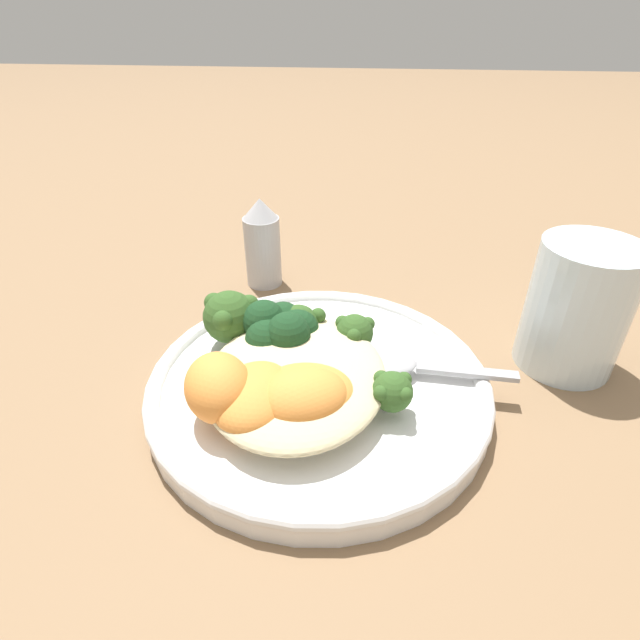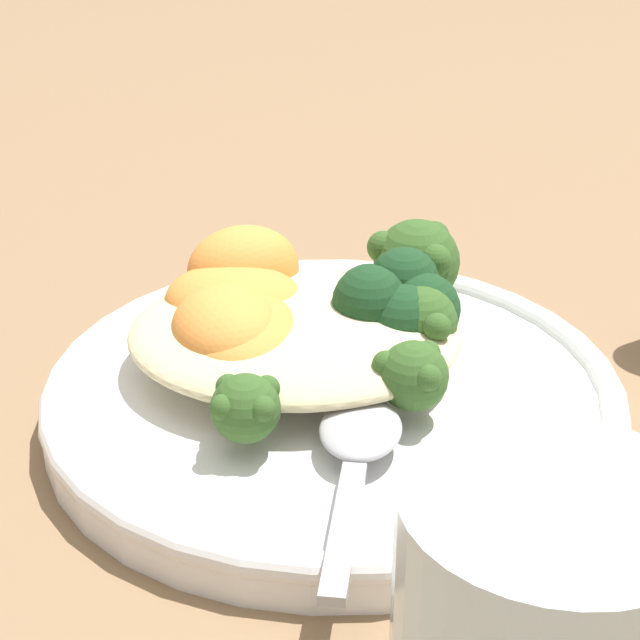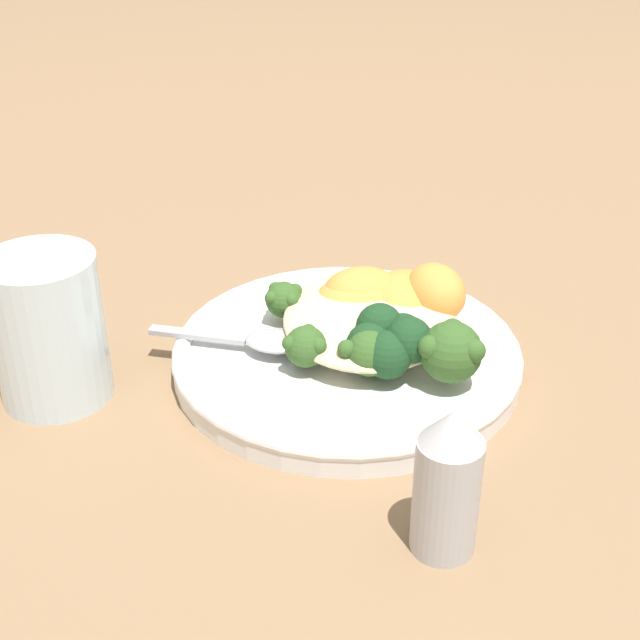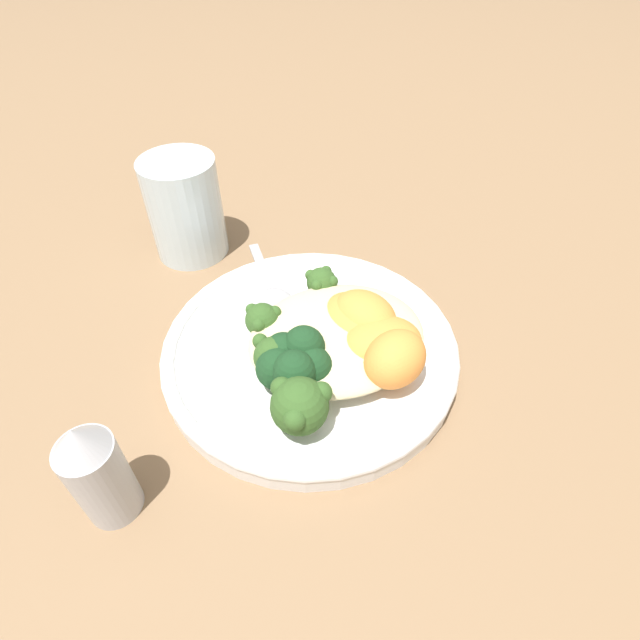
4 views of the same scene
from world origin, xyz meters
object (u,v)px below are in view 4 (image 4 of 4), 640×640
object	(u,v)px
plate	(307,350)
sweet_potato_chunk_3	(395,359)
broccoli_stalk_2	(295,352)
spoon	(274,297)
broccoli_stalk_1	(282,326)
broccoli_stalk_0	(326,294)
sweet_potato_chunk_0	(354,316)
broccoli_stalk_3	(307,395)
water_glass	(185,208)
kale_tuft	(294,361)
salt_shaker	(97,472)
sweet_potato_chunk_1	(382,342)
quinoa_mound	(337,336)
sweet_potato_chunk_2	(366,319)

from	to	relation	value
plate	sweet_potato_chunk_3	size ratio (longest dim) A/B	4.64
broccoli_stalk_2	spoon	xyz separation A→B (m)	(-0.01, -0.08, -0.01)
sweet_potato_chunk_3	broccoli_stalk_1	bearing A→B (deg)	-48.09
broccoli_stalk_0	broccoli_stalk_1	size ratio (longest dim) A/B	0.95
plate	sweet_potato_chunk_0	distance (m)	0.05
broccoli_stalk_3	water_glass	world-z (taller)	water_glass
sweet_potato_chunk_0	broccoli_stalk_1	bearing A→B (deg)	-13.39
plate	spoon	world-z (taller)	spoon
broccoli_stalk_2	broccoli_stalk_0	bearing A→B (deg)	-133.94
kale_tuft	salt_shaker	size ratio (longest dim) A/B	0.64
plate	spoon	size ratio (longest dim) A/B	2.12
water_glass	broccoli_stalk_2	bearing A→B (deg)	101.45
broccoli_stalk_1	sweet_potato_chunk_1	bearing A→B (deg)	178.98
broccoli_stalk_0	broccoli_stalk_2	size ratio (longest dim) A/B	0.96
broccoli_stalk_1	sweet_potato_chunk_0	distance (m)	0.06
broccoli_stalk_2	kale_tuft	bearing A→B (deg)	65.47
broccoli_stalk_2	sweet_potato_chunk_0	xyz separation A→B (m)	(-0.06, -0.02, 0.00)
broccoli_stalk_3	spoon	xyz separation A→B (m)	(-0.01, -0.12, -0.01)
broccoli_stalk_0	broccoli_stalk_1	xyz separation A→B (m)	(0.05, 0.02, 0.00)
quinoa_mound	sweet_potato_chunk_0	xyz separation A→B (m)	(-0.02, -0.01, 0.00)
sweet_potato_chunk_3	water_glass	bearing A→B (deg)	-66.60
water_glass	salt_shaker	size ratio (longest dim) A/B	1.14
plate	broccoli_stalk_1	bearing A→B (deg)	-40.52
broccoli_stalk_0	sweet_potato_chunk_1	world-z (taller)	sweet_potato_chunk_1
broccoli_stalk_0	broccoli_stalk_2	distance (m)	0.07
broccoli_stalk_3	kale_tuft	size ratio (longest dim) A/B	1.61
broccoli_stalk_0	broccoli_stalk_3	world-z (taller)	broccoli_stalk_3
broccoli_stalk_0	sweet_potato_chunk_0	distance (m)	0.04
sweet_potato_chunk_0	salt_shaker	distance (m)	0.22
broccoli_stalk_2	broccoli_stalk_3	bearing A→B (deg)	78.17
broccoli_stalk_2	sweet_potato_chunk_3	bearing A→B (deg)	145.39
broccoli_stalk_0	water_glass	distance (m)	0.18
sweet_potato_chunk_0	salt_shaker	size ratio (longest dim) A/B	0.75
salt_shaker	plate	bearing A→B (deg)	-155.71
broccoli_stalk_0	broccoli_stalk_2	world-z (taller)	broccoli_stalk_2
sweet_potato_chunk_0	plate	bearing A→B (deg)	-0.39
broccoli_stalk_3	water_glass	distance (m)	0.26
broccoli_stalk_1	salt_shaker	distance (m)	0.17
quinoa_mound	broccoli_stalk_2	size ratio (longest dim) A/B	1.53
broccoli_stalk_0	spoon	xyz separation A→B (m)	(0.04, -0.02, -0.01)
broccoli_stalk_3	sweet_potato_chunk_0	xyz separation A→B (m)	(-0.07, -0.06, -0.00)
broccoli_stalk_2	sweet_potato_chunk_3	xyz separation A→B (m)	(-0.07, 0.04, 0.01)
plate	spoon	xyz separation A→B (m)	(0.01, -0.06, 0.01)
kale_tuft	sweet_potato_chunk_2	bearing A→B (deg)	-162.41
sweet_potato_chunk_3	water_glass	size ratio (longest dim) A/B	0.52
kale_tuft	water_glass	bearing A→B (deg)	-80.47
quinoa_mound	sweet_potato_chunk_0	size ratio (longest dim) A/B	2.14
broccoli_stalk_2	plate	bearing A→B (deg)	-134.34
plate	sweet_potato_chunk_1	xyz separation A→B (m)	(-0.05, 0.04, 0.03)
kale_tuft	water_glass	world-z (taller)	water_glass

